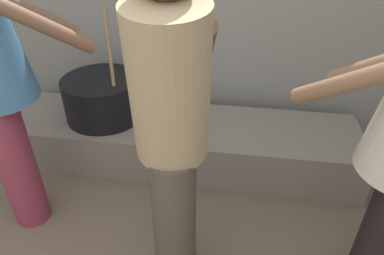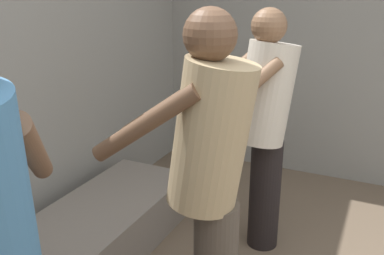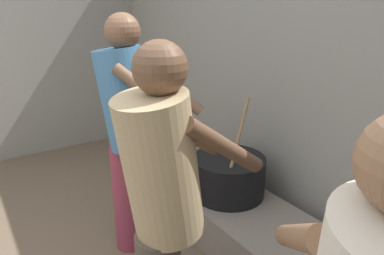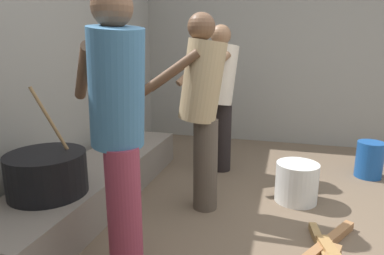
{
  "view_description": "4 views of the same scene",
  "coord_description": "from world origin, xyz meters",
  "views": [
    {
      "loc": [
        0.7,
        -0.29,
        1.64
      ],
      "look_at": [
        0.51,
        0.97,
        0.81
      ],
      "focal_mm": 32.58,
      "sensor_mm": 36.0,
      "label": 1
    },
    {
      "loc": [
        -1.06,
        0.2,
        1.66
      ],
      "look_at": [
        0.67,
        1.02,
        1.01
      ],
      "focal_mm": 39.69,
      "sensor_mm": 36.0,
      "label": 2
    },
    {
      "loc": [
        1.61,
        0.2,
        1.71
      ],
      "look_at": [
        0.0,
        1.28,
        1.03
      ],
      "focal_mm": 33.73,
      "sensor_mm": 36.0,
      "label": 3
    },
    {
      "loc": [
        -2.13,
        0.2,
        1.35
      ],
      "look_at": [
        0.47,
        0.91,
        0.69
      ],
      "focal_mm": 31.96,
      "sensor_mm": 36.0,
      "label": 4
    }
  ],
  "objects": [
    {
      "name": "cook_in_blue_shirt",
      "position": [
        -0.47,
        1.08,
        0.95
      ],
      "size": [
        0.72,
        0.68,
        1.65
      ],
      "color": "#8C3347",
      "rests_on": "ground_plane"
    },
    {
      "name": "cook_in_tan_shirt",
      "position": [
        0.45,
        0.83,
        0.9
      ],
      "size": [
        0.41,
        0.7,
        1.58
      ],
      "color": "#4C4238",
      "rests_on": "ground_plane"
    },
    {
      "name": "cooking_pot_main",
      "position": [
        -0.25,
        1.77,
        0.47
      ],
      "size": [
        0.54,
        0.54,
        0.75
      ],
      "color": "black",
      "rests_on": "hearth_ledge"
    },
    {
      "name": "hearth_ledge",
      "position": [
        0.31,
        1.75,
        0.16
      ],
      "size": [
        2.48,
        0.6,
        0.32
      ],
      "primitive_type": "cube",
      "color": "slate",
      "rests_on": "ground_plane"
    },
    {
      "name": "block_enclosure_rear",
      "position": [
        0.0,
        2.27,
        1.18
      ],
      "size": [
        5.72,
        0.2,
        2.36
      ],
      "primitive_type": "cube",
      "color": "gray",
      "rests_on": "ground_plane"
    }
  ]
}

